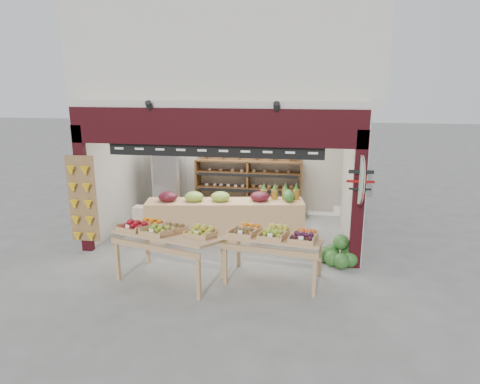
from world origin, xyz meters
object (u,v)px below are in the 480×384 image
object	(u,v)px
mid_counter	(224,218)
watermelon_pile	(339,254)
display_table_right	(274,236)
display_table_left	(165,232)
cardboard_stack	(150,222)
back_shelving	(248,173)
refrigerator	(170,181)

from	to	relation	value
mid_counter	watermelon_pile	distance (m)	2.71
display_table_right	watermelon_pile	world-z (taller)	display_table_right
display_table_left	mid_counter	bearing A→B (deg)	73.01
cardboard_stack	mid_counter	world-z (taller)	mid_counter
cardboard_stack	watermelon_pile	world-z (taller)	cardboard_stack
back_shelving	display_table_right	bearing A→B (deg)	-75.53
watermelon_pile	display_table_left	bearing A→B (deg)	-160.40
back_shelving	watermelon_pile	bearing A→B (deg)	-53.03
back_shelving	refrigerator	bearing A→B (deg)	-169.58
display_table_left	display_table_right	bearing A→B (deg)	5.90
back_shelving	display_table_left	bearing A→B (deg)	-103.19
refrigerator	mid_counter	bearing A→B (deg)	-41.75
back_shelving	mid_counter	world-z (taller)	back_shelving
refrigerator	cardboard_stack	world-z (taller)	refrigerator
refrigerator	mid_counter	xyz separation A→B (m)	(1.75, -1.50, -0.45)
refrigerator	mid_counter	size ratio (longest dim) A/B	0.52
cardboard_stack	display_table_left	size ratio (longest dim) A/B	0.47
display_table_left	watermelon_pile	distance (m)	3.40
display_table_left	watermelon_pile	world-z (taller)	display_table_left
cardboard_stack	mid_counter	bearing A→B (deg)	-6.41
mid_counter	display_table_left	world-z (taller)	display_table_left
refrigerator	mid_counter	distance (m)	2.35
cardboard_stack	watermelon_pile	distance (m)	4.50
refrigerator	watermelon_pile	size ratio (longest dim) A/B	2.49
display_table_right	mid_counter	bearing A→B (deg)	122.99
refrigerator	watermelon_pile	xyz separation A→B (m)	(4.23, -2.54, -0.74)
mid_counter	cardboard_stack	bearing A→B (deg)	173.59
refrigerator	display_table_right	distance (m)	4.60
cardboard_stack	display_table_right	bearing A→B (deg)	-34.81
refrigerator	cardboard_stack	size ratio (longest dim) A/B	2.01
display_table_right	watermelon_pile	distance (m)	1.65
cardboard_stack	refrigerator	bearing A→B (deg)	85.86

